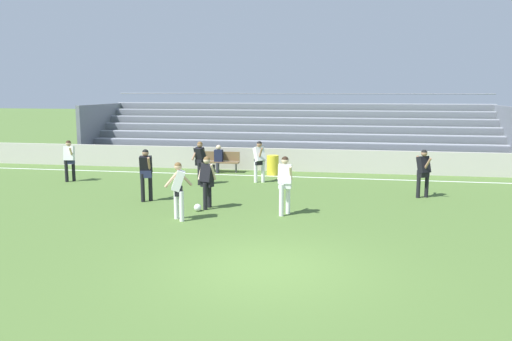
{
  "coord_description": "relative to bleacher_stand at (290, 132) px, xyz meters",
  "views": [
    {
      "loc": [
        1.63,
        -10.03,
        3.61
      ],
      "look_at": [
        -1.34,
        6.25,
        1.01
      ],
      "focal_mm": 36.36,
      "sensor_mm": 36.0,
      "label": 1
    }
  ],
  "objects": [
    {
      "name": "player_white_overlapping",
      "position": [
        -1.64,
        -12.61,
        -0.52
      ],
      "size": [
        0.71,
        0.48,
        1.63
      ],
      "color": "white",
      "rests_on": "ground"
    },
    {
      "name": "player_white_wide_right",
      "position": [
        1.18,
        -11.48,
        -0.46
      ],
      "size": [
        0.44,
        0.6,
        1.71
      ],
      "color": "white",
      "rests_on": "ground"
    },
    {
      "name": "player_dark_deep_cover",
      "position": [
        -3.47,
        -10.46,
        -0.47
      ],
      "size": [
        0.47,
        0.56,
        1.71
      ],
      "color": "black",
      "rests_on": "ground"
    },
    {
      "name": "bench_near_bin",
      "position": [
        -2.65,
        -4.17,
        -0.94
      ],
      "size": [
        1.8,
        0.4,
        0.9
      ],
      "color": "brown",
      "rests_on": "ground"
    },
    {
      "name": "trash_bin",
      "position": [
        -0.21,
        -4.53,
        -1.07
      ],
      "size": [
        0.51,
        0.51,
        0.84
      ],
      "primitive_type": "cylinder",
      "color": "yellow",
      "rests_on": "ground"
    },
    {
      "name": "bleacher_stand",
      "position": [
        0.0,
        0.0,
        0.0
      ],
      "size": [
        20.62,
        5.25,
        3.41
      ],
      "color": "#9EA3AD",
      "rests_on": "ground"
    },
    {
      "name": "ground_plane",
      "position": [
        1.37,
        -16.03,
        -1.49
      ],
      "size": [
        160.0,
        160.0,
        0.0
      ],
      "primitive_type": "plane",
      "color": "#4C6B30"
    },
    {
      "name": "player_dark_wide_left",
      "position": [
        -2.61,
        -7.21,
        -0.51
      ],
      "size": [
        0.63,
        0.49,
        1.65
      ],
      "color": "black",
      "rests_on": "ground"
    },
    {
      "name": "soccer_ball",
      "position": [
        -1.44,
        -11.5,
        -1.38
      ],
      "size": [
        0.22,
        0.22,
        0.22
      ],
      "primitive_type": "sphere",
      "color": "white",
      "rests_on": "ground"
    },
    {
      "name": "player_white_dropping_back",
      "position": [
        -7.86,
        -7.54,
        -0.52
      ],
      "size": [
        0.47,
        0.59,
        1.63
      ],
      "color": "black",
      "rests_on": "ground"
    },
    {
      "name": "field_line_sideline",
      "position": [
        1.37,
        -4.85,
        -1.49
      ],
      "size": [
        44.0,
        0.12,
        0.01
      ],
      "primitive_type": "cube",
      "color": "white",
      "rests_on": "ground"
    },
    {
      "name": "sideline_wall",
      "position": [
        1.37,
        -3.35,
        -0.99
      ],
      "size": [
        48.0,
        0.16,
        1.01
      ],
      "primitive_type": "cube",
      "color": "#BCB7AD",
      "rests_on": "ground"
    },
    {
      "name": "player_dark_on_ball",
      "position": [
        -1.25,
        -11.1,
        -0.54
      ],
      "size": [
        0.57,
        0.45,
        1.61
      ],
      "color": "black",
      "rests_on": "ground"
    },
    {
      "name": "player_dark_trailing_run",
      "position": [
        5.44,
        -8.23,
        -0.53
      ],
      "size": [
        0.51,
        0.7,
        1.63
      ],
      "color": "black",
      "rests_on": "ground"
    },
    {
      "name": "player_white_challenging",
      "position": [
        -0.47,
        -6.39,
        -0.53
      ],
      "size": [
        0.55,
        0.64,
        1.62
      ],
      "color": "white",
      "rests_on": "ground"
    },
    {
      "name": "spectator_seated",
      "position": [
        -2.65,
        -4.28,
        -0.79
      ],
      "size": [
        0.36,
        0.42,
        1.21
      ],
      "color": "#2D2D38",
      "rests_on": "ground"
    }
  ]
}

